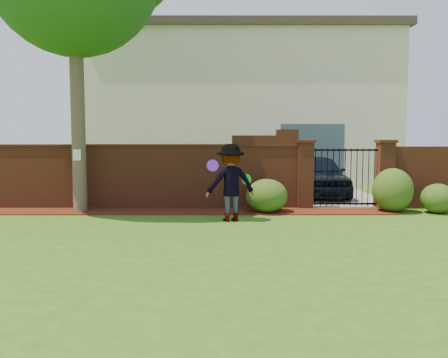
{
  "coord_description": "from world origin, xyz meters",
  "views": [
    {
      "loc": [
        0.15,
        -9.42,
        2.06
      ],
      "look_at": [
        0.18,
        1.4,
        1.05
      ],
      "focal_mm": 39.47,
      "sensor_mm": 36.0,
      "label": 1
    }
  ],
  "objects_px": {
    "man": "(231,183)",
    "frisbee_purple": "(213,166)",
    "frisbee_green": "(246,179)",
    "car": "(319,176)"
  },
  "relations": [
    {
      "from": "man",
      "to": "frisbee_purple",
      "type": "height_order",
      "value": "man"
    },
    {
      "from": "man",
      "to": "frisbee_green",
      "type": "bearing_deg",
      "value": 177.8
    },
    {
      "from": "frisbee_purple",
      "to": "frisbee_green",
      "type": "height_order",
      "value": "frisbee_purple"
    },
    {
      "from": "man",
      "to": "frisbee_purple",
      "type": "bearing_deg",
      "value": 6.58
    },
    {
      "from": "car",
      "to": "man",
      "type": "relative_size",
      "value": 2.19
    },
    {
      "from": "frisbee_purple",
      "to": "frisbee_green",
      "type": "xyz_separation_m",
      "value": [
        0.79,
        0.26,
        -0.34
      ]
    },
    {
      "from": "frisbee_green",
      "to": "car",
      "type": "bearing_deg",
      "value": 60.1
    },
    {
      "from": "frisbee_green",
      "to": "frisbee_purple",
      "type": "bearing_deg",
      "value": -161.56
    },
    {
      "from": "car",
      "to": "frisbee_purple",
      "type": "relative_size",
      "value": 14.5
    },
    {
      "from": "car",
      "to": "frisbee_purple",
      "type": "distance_m",
      "value": 5.87
    }
  ]
}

